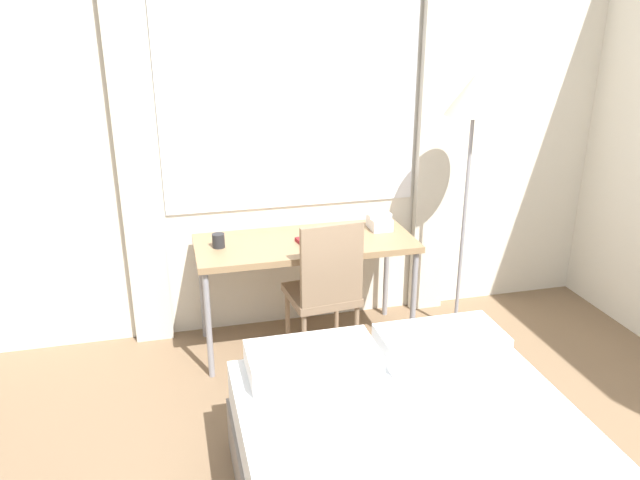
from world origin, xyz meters
TOP-DOWN VIEW (x-y plane):
  - wall_back_with_window at (0.00, 2.63)m, footprint 5.50×0.13m
  - desk at (0.04, 2.26)m, footprint 1.37×0.58m
  - desk_chair at (0.11, 2.01)m, footprint 0.44×0.44m
  - standing_lamp at (1.08, 2.18)m, footprint 0.35×0.35m
  - telephone at (0.56, 2.36)m, footprint 0.15×0.17m
  - book at (0.11, 2.20)m, footprint 0.28×0.23m
  - mug at (-0.50, 2.28)m, footprint 0.08×0.08m

SIDE VIEW (x-z plane):
  - desk_chair at x=0.11m, z-range 0.05..0.99m
  - desk at x=0.04m, z-range 0.31..1.03m
  - book at x=0.11m, z-range 0.73..0.75m
  - mug at x=-0.50m, z-range 0.73..0.81m
  - telephone at x=0.56m, z-range 0.72..0.82m
  - wall_back_with_window at x=0.00m, z-range 0.00..2.70m
  - standing_lamp at x=1.08m, z-range 0.61..2.34m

